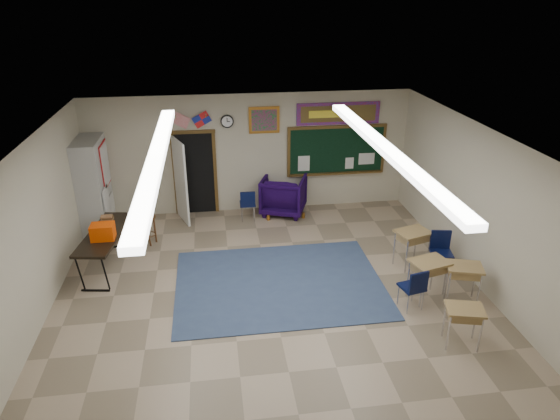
{
  "coord_description": "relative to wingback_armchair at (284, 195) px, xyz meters",
  "views": [
    {
      "loc": [
        -0.96,
        -7.43,
        5.3
      ],
      "look_at": [
        0.32,
        1.5,
        1.26
      ],
      "focal_mm": 32.0,
      "sensor_mm": 36.0,
      "label": 1
    }
  ],
  "objects": [
    {
      "name": "ceiling",
      "position": [
        -0.79,
        -4.15,
        2.51
      ],
      "size": [
        8.0,
        9.0,
        0.04
      ],
      "primitive_type": "cube",
      "color": "silver",
      "rests_on": "back_wall"
    },
    {
      "name": "student_chair_desk_a",
      "position": [
        1.64,
        -4.46,
        -0.08
      ],
      "size": [
        0.49,
        0.49,
        0.82
      ],
      "primitive_type": null,
      "rotation": [
        0.0,
        0.0,
        3.36
      ],
      "color": "black",
      "rests_on": "floor"
    },
    {
      "name": "fluorescent_strips",
      "position": [
        -0.79,
        -4.15,
        2.45
      ],
      "size": [
        3.86,
        6.0,
        0.1
      ],
      "primitive_type": null,
      "color": "white",
      "rests_on": "ceiling"
    },
    {
      "name": "framed_art_print",
      "position": [
        -0.44,
        0.32,
        1.86
      ],
      "size": [
        0.75,
        0.05,
        0.65
      ],
      "color": "#AC6A21",
      "rests_on": "back_wall"
    },
    {
      "name": "student_desk_front_right",
      "position": [
        2.2,
        -3.03,
        -0.05
      ],
      "size": [
        0.78,
        0.67,
        0.79
      ],
      "rotation": [
        0.0,
        0.0,
        0.3
      ],
      "color": "olive",
      "rests_on": "floor"
    },
    {
      "name": "bulletin_board",
      "position": [
        1.41,
        0.32,
        1.96
      ],
      "size": [
        2.1,
        0.05,
        0.55
      ],
      "color": "#B20F12",
      "rests_on": "back_wall"
    },
    {
      "name": "left_wall",
      "position": [
        -4.79,
        -4.15,
        1.01
      ],
      "size": [
        0.04,
        9.0,
        3.0
      ],
      "primitive_type": "cube",
      "color": "#AEA48D",
      "rests_on": "floor"
    },
    {
      "name": "back_wall",
      "position": [
        -0.79,
        0.35,
        1.01
      ],
      "size": [
        8.0,
        0.04,
        3.0
      ],
      "primitive_type": "cube",
      "color": "#AEA48D",
      "rests_on": "floor"
    },
    {
      "name": "chalkboard",
      "position": [
        1.41,
        0.31,
        0.98
      ],
      "size": [
        2.55,
        0.14,
        1.3
      ],
      "color": "#533A17",
      "rests_on": "back_wall"
    },
    {
      "name": "student_desk_front_left",
      "position": [
        2.04,
        -4.22,
        -0.05
      ],
      "size": [
        0.76,
        0.65,
        0.79
      ],
      "rotation": [
        0.0,
        0.0,
        0.26
      ],
      "color": "olive",
      "rests_on": "floor"
    },
    {
      "name": "student_chair_reading",
      "position": [
        -0.94,
        -0.29,
        -0.09
      ],
      "size": [
        0.41,
        0.41,
        0.8
      ],
      "primitive_type": null,
      "rotation": [
        0.0,
        0.0,
        3.11
      ],
      "color": "black",
      "rests_on": "floor"
    },
    {
      "name": "folding_table",
      "position": [
        -3.95,
        -2.27,
        -0.04
      ],
      "size": [
        0.96,
        2.05,
        1.12
      ],
      "rotation": [
        0.0,
        0.0,
        -0.16
      ],
      "color": "black",
      "rests_on": "floor"
    },
    {
      "name": "floor",
      "position": [
        -0.79,
        -4.15,
        -0.49
      ],
      "size": [
        9.0,
        9.0,
        0.0
      ],
      "primitive_type": "plane",
      "color": "gray",
      "rests_on": "ground"
    },
    {
      "name": "area_rug",
      "position": [
        -0.59,
        -3.35,
        -0.48
      ],
      "size": [
        4.0,
        3.0,
        0.02
      ],
      "primitive_type": "cube",
      "color": "#31435E",
      "rests_on": "floor"
    },
    {
      "name": "wall_flags",
      "position": [
        -2.19,
        0.29,
        1.99
      ],
      "size": [
        1.16,
        0.06,
        0.7
      ],
      "primitive_type": null,
      "color": "red",
      "rests_on": "back_wall"
    },
    {
      "name": "storage_cabinet",
      "position": [
        -4.5,
        -0.3,
        0.61
      ],
      "size": [
        0.59,
        1.25,
        2.2
      ],
      "color": "#A2A29E",
      "rests_on": "floor"
    },
    {
      "name": "wingback_armchair",
      "position": [
        0.0,
        0.0,
        0.0
      ],
      "size": [
        1.35,
        1.37,
        0.98
      ],
      "primitive_type": "imported",
      "rotation": [
        0.0,
        0.0,
        2.79
      ],
      "color": "black",
      "rests_on": "floor"
    },
    {
      "name": "wooden_stool",
      "position": [
        -3.25,
        -1.25,
        -0.15
      ],
      "size": [
        0.37,
        0.37,
        0.66
      ],
      "color": "#553219",
      "rests_on": "floor"
    },
    {
      "name": "right_wall",
      "position": [
        3.21,
        -4.15,
        1.01
      ],
      "size": [
        0.04,
        9.0,
        3.0
      ],
      "primitive_type": "cube",
      "color": "#AEA48D",
      "rests_on": "floor"
    },
    {
      "name": "student_chair_desk_b",
      "position": [
        2.67,
        -3.42,
        -0.05
      ],
      "size": [
        0.52,
        0.52,
        0.88
      ],
      "primitive_type": null,
      "rotation": [
        0.0,
        0.0,
        -0.2
      ],
      "color": "black",
      "rests_on": "floor"
    },
    {
      "name": "wall_clock",
      "position": [
        -1.34,
        0.32,
        1.86
      ],
      "size": [
        0.32,
        0.05,
        0.32
      ],
      "color": "black",
      "rests_on": "back_wall"
    },
    {
      "name": "student_desk_back_left",
      "position": [
        2.06,
        -5.55,
        -0.1
      ],
      "size": [
        0.67,
        0.57,
        0.7
      ],
      "rotation": [
        0.0,
        0.0,
        -0.25
      ],
      "color": "olive",
      "rests_on": "floor"
    },
    {
      "name": "doorway",
      "position": [
        -2.29,
        0.2,
        0.57
      ],
      "size": [
        1.1,
        0.89,
        2.16
      ],
      "color": "black",
      "rests_on": "back_wall"
    },
    {
      "name": "student_desk_back_right",
      "position": [
        2.62,
        -4.41,
        -0.07
      ],
      "size": [
        0.73,
        0.63,
        0.75
      ],
      "rotation": [
        0.0,
        0.0,
        -0.29
      ],
      "color": "olive",
      "rests_on": "floor"
    }
  ]
}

